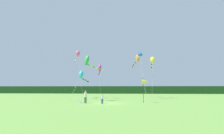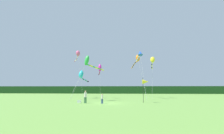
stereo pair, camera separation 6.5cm
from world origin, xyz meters
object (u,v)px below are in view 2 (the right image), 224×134
(kite_magenta, at_px, (100,68))
(kite_rainbow, at_px, (78,54))
(kite_green, at_px, (88,61))
(person_child, at_px, (102,98))
(kite_orange, at_px, (137,59))
(kite_blue, at_px, (140,54))
(kite_cyan, at_px, (81,75))
(cooler_box, at_px, (79,102))
(person_adult, at_px, (85,96))
(kite_yellow, at_px, (152,61))
(banner_flag_pole, at_px, (145,82))

(kite_magenta, distance_m, kite_rainbow, 5.75)
(kite_green, relative_size, kite_rainbow, 0.76)
(person_child, distance_m, kite_orange, 20.15)
(kite_blue, relative_size, kite_cyan, 1.21)
(person_child, height_order, cooler_box, person_child)
(person_adult, distance_m, cooler_box, 1.35)
(person_adult, xyz_separation_m, kite_rainbow, (-4.81, 12.17, 8.46))
(kite_green, bearing_deg, kite_magenta, 84.13)
(person_child, bearing_deg, kite_cyan, 117.25)
(kite_magenta, relative_size, kite_rainbow, 0.71)
(kite_rainbow, bearing_deg, kite_orange, 20.91)
(kite_orange, height_order, kite_blue, kite_orange)
(kite_rainbow, distance_m, kite_orange, 13.89)
(kite_yellow, distance_m, kite_cyan, 15.49)
(person_adult, bearing_deg, kite_yellow, 50.74)
(kite_yellow, bearing_deg, person_child, -121.88)
(kite_green, distance_m, kite_blue, 11.29)
(kite_green, distance_m, kite_magenta, 7.82)
(kite_green, height_order, kite_orange, kite_orange)
(kite_cyan, bearing_deg, person_adult, -72.11)
(kite_blue, bearing_deg, kite_magenta, 168.56)
(kite_rainbow, bearing_deg, kite_magenta, 4.56)
(kite_green, bearing_deg, banner_flag_pole, -17.77)
(kite_orange, bearing_deg, kite_cyan, -156.11)
(kite_yellow, distance_m, kite_orange, 4.68)
(kite_green, bearing_deg, person_adult, -80.36)
(person_adult, relative_size, person_child, 1.33)
(kite_magenta, height_order, kite_rainbow, kite_rainbow)
(kite_orange, distance_m, kite_cyan, 13.71)
(kite_green, bearing_deg, person_child, -57.55)
(person_child, relative_size, kite_blue, 0.14)
(person_child, height_order, kite_orange, kite_orange)
(banner_flag_pole, bearing_deg, kite_rainbow, 142.23)
(person_adult, distance_m, kite_green, 7.50)
(kite_green, distance_m, kite_yellow, 15.09)
(banner_flag_pole, relative_size, kite_orange, 0.37)
(person_child, relative_size, kite_orange, 0.13)
(person_adult, height_order, cooler_box, person_adult)
(kite_blue, bearing_deg, person_adult, -127.87)
(person_adult, height_order, banner_flag_pole, banner_flag_pole)
(kite_rainbow, height_order, kite_blue, kite_rainbow)
(kite_cyan, bearing_deg, kite_yellow, 7.37)
(kite_yellow, xyz_separation_m, kite_orange, (-3.09, 3.35, 1.05))
(banner_flag_pole, height_order, kite_magenta, kite_magenta)
(kite_yellow, bearing_deg, person_adult, -129.26)
(kite_green, relative_size, kite_magenta, 1.07)
(kite_rainbow, height_order, kite_cyan, kite_rainbow)
(person_adult, relative_size, kite_orange, 0.18)
(kite_cyan, bearing_deg, cooler_box, -76.19)
(banner_flag_pole, bearing_deg, kite_green, 162.23)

